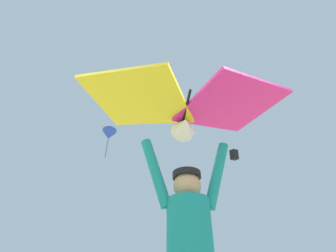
{
  "coord_description": "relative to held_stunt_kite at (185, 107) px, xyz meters",
  "views": [
    {
      "loc": [
        -0.03,
        -2.27,
        0.7
      ],
      "look_at": [
        0.31,
        1.35,
        3.36
      ],
      "focal_mm": 26.25,
      "sensor_mm": 36.0,
      "label": 1
    }
  ],
  "objects": [
    {
      "name": "held_stunt_kite",
      "position": [
        0.0,
        0.0,
        0.0
      ],
      "size": [
        2.1,
        1.1,
        0.43
      ],
      "color": "black"
    },
    {
      "name": "distant_kite_blue_low_left",
      "position": [
        -3.65,
        15.37,
        9.81
      ],
      "size": [
        1.67,
        1.74,
        2.69
      ],
      "color": "blue"
    },
    {
      "name": "distant_kite_blue_overhead_distant",
      "position": [
        3.63,
        26.01,
        6.89
      ],
      "size": [
        0.45,
        0.46,
        0.7
      ],
      "color": "blue"
    },
    {
      "name": "distant_kite_magenta_far_center",
      "position": [
        5.06,
        28.4,
        4.67
      ],
      "size": [
        1.04,
        1.06,
        0.39
      ],
      "color": "#DB2393"
    },
    {
      "name": "distant_kite_black_mid_right",
      "position": [
        10.28,
        23.94,
        13.46
      ],
      "size": [
        1.02,
        1.21,
        1.39
      ],
      "color": "black"
    }
  ]
}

